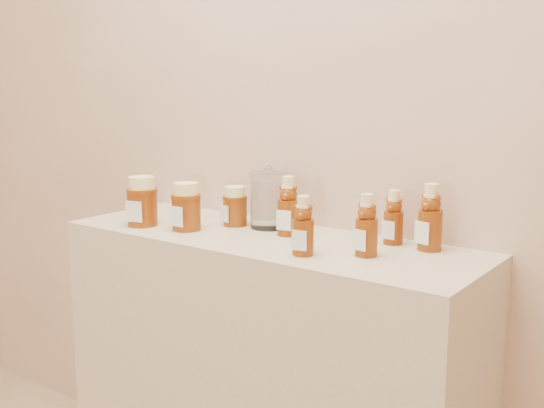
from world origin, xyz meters
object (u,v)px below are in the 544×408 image
Objects in this scene: bear_bottle_back_left at (288,202)px; honey_jar_left at (142,201)px; display_table at (267,391)px; glass_canister at (269,198)px; bear_bottle_front_left at (303,222)px.

honey_jar_left is (-0.42, -0.15, -0.02)m from bear_bottle_back_left.
bear_bottle_back_left is (0.03, 0.05, 0.54)m from display_table.
honey_jar_left is 0.37m from glass_canister.
bear_bottle_front_left is 1.15× the size of honey_jar_left.
bear_bottle_front_left is at bearing -38.27° from glass_canister.
bear_bottle_front_left is (0.18, -0.10, 0.53)m from display_table.
bear_bottle_back_left is at bearing 6.51° from honey_jar_left.
honey_jar_left is at bearing -148.75° from glass_canister.
display_table is 6.88× the size of glass_canister.
glass_canister reaches higher than honey_jar_left.
bear_bottle_back_left is 1.28× the size of honey_jar_left.
bear_bottle_front_left is at bearing -13.57° from honey_jar_left.
bear_bottle_front_left is 0.57m from honey_jar_left.
bear_bottle_front_left is 0.32m from glass_canister.
honey_jar_left is 0.83× the size of glass_canister.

